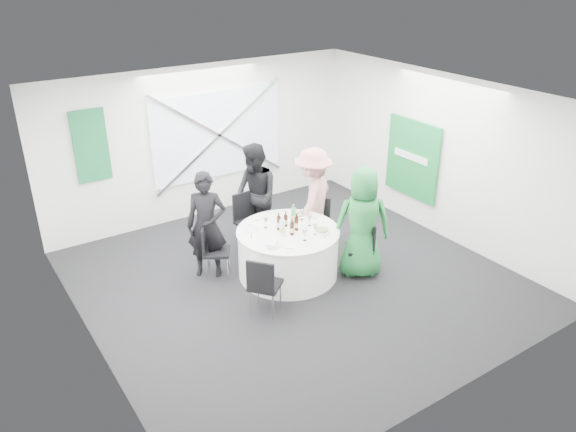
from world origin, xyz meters
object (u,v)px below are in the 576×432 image
banquet_table (288,253)px  chair_back (248,216)px  person_man_back (255,196)px  chair_front_right (365,244)px  chair_front_left (263,283)px  clear_water_bottle (282,228)px  chair_back_left (212,247)px  person_woman_green (362,223)px  chair_back_right (317,219)px  green_water_bottle (293,216)px  person_man_back_left (207,225)px  person_woman_pink (313,199)px

banquet_table → chair_back: bearing=92.3°
chair_back → person_man_back: size_ratio=0.54×
chair_front_right → chair_front_left: (-1.89, -0.11, 0.02)m
person_man_back → clear_water_bottle: person_man_back is taller
clear_water_bottle → chair_back: bearing=84.7°
chair_back_left → person_woman_green: 2.31m
chair_back → person_man_back: 0.37m
person_woman_green → banquet_table: bearing=0.0°
chair_back_right → chair_front_left: bearing=-84.3°
chair_back_right → green_water_bottle: green_water_bottle is taller
chair_back_right → chair_front_right: 1.09m
person_man_back → clear_water_bottle: 1.28m
chair_back_left → person_man_back_left: person_man_back_left is taller
chair_front_left → person_woman_pink: 2.18m
banquet_table → clear_water_bottle: (-0.16, -0.08, 0.50)m
banquet_table → person_woman_pink: size_ratio=0.90×
banquet_table → chair_front_left: bearing=-141.0°
chair_back_left → person_man_back: (1.11, 0.56, 0.39)m
chair_front_left → chair_back_right: bearing=-95.1°
banquet_table → chair_front_right: 1.18m
banquet_table → chair_back_right: size_ratio=1.78×
person_woman_pink → chair_back_right: bearing=82.3°
person_man_back_left → person_man_back: (1.12, 0.46, 0.05)m
chair_back → banquet_table: bearing=-90.0°
chair_back_right → person_man_back_left: (-1.90, 0.22, 0.32)m
chair_front_right → green_water_bottle: green_water_bottle is taller
banquet_table → person_woman_pink: (0.86, 0.56, 0.49)m
chair_back_right → clear_water_bottle: clear_water_bottle is taller
chair_back_left → person_man_back: 1.30m
chair_back_left → person_woman_pink: (1.85, -0.05, 0.37)m
chair_front_left → person_woman_green: bearing=-125.1°
person_man_back_left → chair_back_right: bearing=28.6°
person_woman_green → person_woman_pink: bearing=-53.9°
chair_back_right → green_water_bottle: (-0.71, -0.35, 0.38)m
chair_back_left → person_woman_pink: bearing=-59.8°
chair_back_left → person_man_back_left: size_ratio=0.51×
person_woman_pink → person_woman_green: size_ratio=1.00×
green_water_bottle → clear_water_bottle: green_water_bottle is taller
chair_back_right → chair_front_left: (-1.78, -1.20, 0.01)m
banquet_table → green_water_bottle: size_ratio=4.73×
banquet_table → chair_back_right: (0.90, 0.48, 0.13)m
banquet_table → person_woman_green: (0.95, -0.59, 0.49)m
chair_front_left → clear_water_bottle: 1.02m
green_water_bottle → person_woman_pink: bearing=32.2°
banquet_table → chair_back_left: chair_back_left is taller
chair_back → chair_front_left: 2.03m
person_woman_green → clear_water_bottle: bearing=7.2°
chair_back → person_woman_green: bearing=-62.3°
chair_back → chair_back_left: (-0.94, -0.53, -0.06)m
clear_water_bottle → banquet_table: bearing=27.3°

